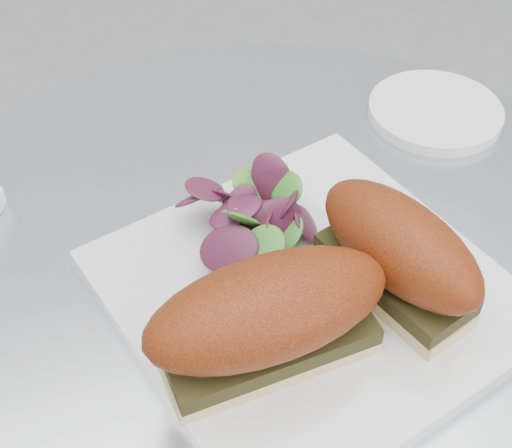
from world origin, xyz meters
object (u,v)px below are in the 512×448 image
Objects in this scene: sandwich_right at (398,252)px; saucer at (435,111)px; plate at (309,293)px; sandwich_left at (268,317)px.

saucer is at bearing 124.75° from sandwich_right.
sandwich_right is at bearing -25.65° from plate.
saucer is (0.16, 0.19, -0.05)m from sandwich_right.
plate is 0.27m from saucer.
sandwich_right is (0.05, -0.03, 0.05)m from plate.
plate is 2.03× the size of saucer.
sandwich_left and sandwich_right have the same top height.
sandwich_right reaches higher than saucer.
sandwich_right is at bearing 8.68° from sandwich_left.
saucer is at bearing 37.53° from plate.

